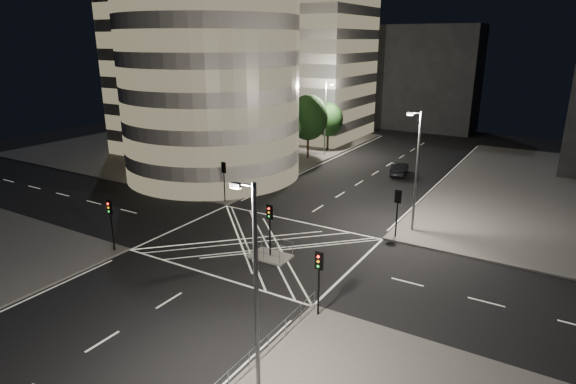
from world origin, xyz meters
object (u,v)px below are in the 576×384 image
Objects in this scene: traffic_signal_island at (270,221)px; street_lamp_right_far at (416,168)px; traffic_signal_nr at (319,272)px; sedan at (399,169)px; traffic_signal_fr at (398,205)px; traffic_signal_fl at (224,174)px; central_island at (270,256)px; street_lamp_left_near at (249,138)px; street_lamp_right_near at (255,286)px; street_lamp_left_far at (326,116)px; traffic_signal_nl at (111,216)px.

traffic_signal_island is 13.13m from street_lamp_right_far.
traffic_signal_nr is at bearing -37.93° from traffic_signal_island.
traffic_signal_nr reaches higher than sedan.
traffic_signal_fr is at bearing -106.11° from street_lamp_right_far.
traffic_signal_nr is at bearing -37.69° from traffic_signal_fl.
central_island is at bearing 78.24° from sedan.
sedan is at bearing 58.62° from traffic_signal_fl.
street_lamp_right_far is 18.64m from sedan.
sedan is at bearing 100.54° from traffic_signal_nr.
traffic_signal_island is at bearing 78.24° from sedan.
street_lamp_left_near and street_lamp_right_near have the same top height.
street_lamp_left_far is at bearing -29.52° from sedan.
traffic_signal_fl is 18.55m from street_lamp_right_far.
sedan is at bearing 88.43° from traffic_signal_island.
street_lamp_left_far is (-18.24, 36.80, 2.63)m from traffic_signal_nr.
traffic_signal_island reaches higher than central_island.
traffic_signal_fr is 0.40× the size of street_lamp_right_near.
traffic_signal_fl reaches higher than sedan.
street_lamp_left_far is 1.00× the size of street_lamp_right_far.
traffic_signal_fr is 0.40× the size of street_lamp_left_far.
street_lamp_right_near is (7.44, -12.50, 2.63)m from traffic_signal_island.
street_lamp_right_far is (0.64, 2.20, 2.63)m from traffic_signal_fr.
traffic_signal_nl is 1.00× the size of traffic_signal_island.
traffic_signal_nl is 18.99m from street_lamp_left_near.
traffic_signal_nr is (17.60, 0.00, 0.00)m from traffic_signal_nl.
central_island is 0.75× the size of traffic_signal_nr.
street_lamp_right_far is (18.24, 2.20, 2.63)m from traffic_signal_fl.
traffic_signal_nl is at bearing -90.00° from traffic_signal_fl.
traffic_signal_island is at bearing -49.73° from street_lamp_left_near.
traffic_signal_island reaches higher than sedan.
traffic_signal_fl is at bearing 131.24° from street_lamp_right_near.
street_lamp_right_far is at bearing 90.00° from street_lamp_right_near.
traffic_signal_nl is 24.27m from street_lamp_right_far.
traffic_signal_nl and traffic_signal_nr have the same top height.
traffic_signal_fl is (-10.80, 8.30, 2.84)m from central_island.
central_island is at bearing 26.14° from traffic_signal_nl.
street_lamp_right_far is at bearing 87.70° from traffic_signal_nr.
traffic_signal_fl is at bearing -173.12° from street_lamp_right_far.
street_lamp_left_near is (-11.44, 13.50, 5.47)m from central_island.
street_lamp_left_near is 18.97m from sedan.
traffic_signal_fr is 20.97m from street_lamp_right_near.
traffic_signal_fl is at bearing 48.42° from sedan.
central_island is at bearing -125.30° from street_lamp_right_far.
traffic_signal_fr is at bearing 50.67° from traffic_signal_island.
traffic_signal_fl is 23.36m from street_lamp_left_far.
street_lamp_left_far is (-0.64, 23.20, 2.63)m from traffic_signal_fl.
street_lamp_right_near is (18.87, -26.00, 0.00)m from street_lamp_left_near.
traffic_signal_nl is 12.03m from traffic_signal_island.
traffic_signal_nr is 7.69m from street_lamp_right_near.
central_island is 0.30× the size of street_lamp_left_far.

